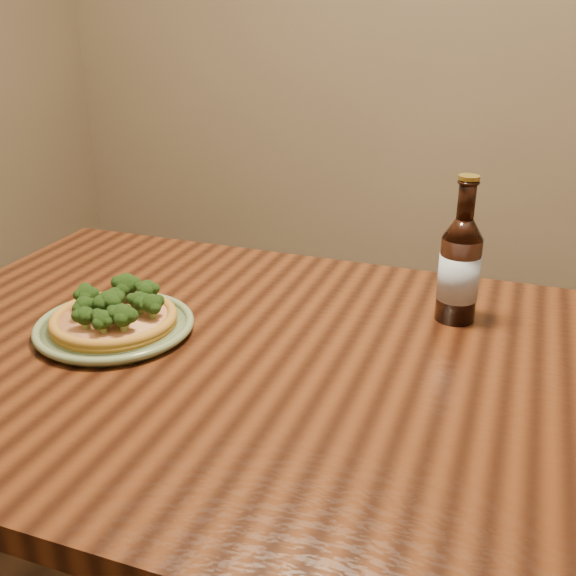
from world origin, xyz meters
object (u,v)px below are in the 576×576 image
(plate, at_px, (115,326))
(beer_bottle, at_px, (459,268))
(table, at_px, (347,421))
(pizza, at_px, (115,315))

(plate, height_order, beer_bottle, beer_bottle)
(table, distance_m, pizza, 0.43)
(pizza, bearing_deg, plate, -137.99)
(plate, xyz_separation_m, beer_bottle, (0.54, 0.25, 0.09))
(table, height_order, plate, plate)
(beer_bottle, bearing_deg, pizza, -173.11)
(table, xyz_separation_m, pizza, (-0.41, -0.01, 0.12))
(beer_bottle, bearing_deg, table, -136.30)
(table, relative_size, plate, 5.95)
(table, bearing_deg, plate, -178.39)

